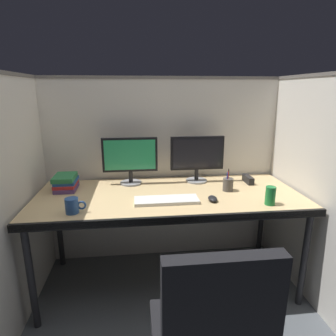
# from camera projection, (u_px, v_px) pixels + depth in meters

# --- Properties ---
(ground_plane) EXTENTS (8.00, 8.00, 0.00)m
(ground_plane) POSITION_uv_depth(u_px,v_px,m) (174.00, 309.00, 1.97)
(ground_plane) COLOR #4C5156
(cubicle_partition_rear) EXTENTS (2.21, 0.06, 1.57)m
(cubicle_partition_rear) POSITION_uv_depth(u_px,v_px,m) (163.00, 171.00, 2.47)
(cubicle_partition_rear) COLOR beige
(cubicle_partition_rear) RESTS_ON ground
(cubicle_partition_left) EXTENTS (0.06, 1.41, 1.57)m
(cubicle_partition_left) POSITION_uv_depth(u_px,v_px,m) (18.00, 198.00, 1.84)
(cubicle_partition_left) COLOR beige
(cubicle_partition_left) RESTS_ON ground
(cubicle_partition_right) EXTENTS (0.06, 1.41, 1.57)m
(cubicle_partition_right) POSITION_uv_depth(u_px,v_px,m) (307.00, 187.00, 2.06)
(cubicle_partition_right) COLOR beige
(cubicle_partition_right) RESTS_ON ground
(desk) EXTENTS (1.90, 0.80, 0.74)m
(desk) POSITION_uv_depth(u_px,v_px,m) (169.00, 201.00, 2.06)
(desk) COLOR tan
(desk) RESTS_ON ground
(monitor_left) EXTENTS (0.43, 0.17, 0.37)m
(monitor_left) POSITION_uv_depth(u_px,v_px,m) (130.00, 157.00, 2.22)
(monitor_left) COLOR gray
(monitor_left) RESTS_ON desk
(monitor_right) EXTENTS (0.43, 0.17, 0.37)m
(monitor_right) POSITION_uv_depth(u_px,v_px,m) (197.00, 156.00, 2.28)
(monitor_right) COLOR gray
(monitor_right) RESTS_ON desk
(keyboard_main) EXTENTS (0.43, 0.15, 0.02)m
(keyboard_main) POSITION_uv_depth(u_px,v_px,m) (166.00, 200.00, 1.91)
(keyboard_main) COLOR silver
(keyboard_main) RESTS_ON desk
(computer_mouse) EXTENTS (0.06, 0.10, 0.04)m
(computer_mouse) POSITION_uv_depth(u_px,v_px,m) (213.00, 199.00, 1.92)
(computer_mouse) COLOR black
(computer_mouse) RESTS_ON desk
(book_stack) EXTENTS (0.16, 0.22, 0.11)m
(book_stack) POSITION_uv_depth(u_px,v_px,m) (66.00, 182.00, 2.13)
(book_stack) COLOR #4C3366
(book_stack) RESTS_ON desk
(pen_cup) EXTENTS (0.08, 0.08, 0.17)m
(pen_cup) POSITION_uv_depth(u_px,v_px,m) (228.00, 184.00, 2.11)
(pen_cup) COLOR #4C4742
(pen_cup) RESTS_ON desk
(coffee_mug) EXTENTS (0.13, 0.08, 0.09)m
(coffee_mug) POSITION_uv_depth(u_px,v_px,m) (72.00, 206.00, 1.73)
(coffee_mug) COLOR #264C8C
(coffee_mug) RESTS_ON desk
(soda_can) EXTENTS (0.07, 0.07, 0.12)m
(soda_can) POSITION_uv_depth(u_px,v_px,m) (270.00, 196.00, 1.85)
(soda_can) COLOR #197233
(soda_can) RESTS_ON desk
(red_stapler) EXTENTS (0.04, 0.15, 0.06)m
(red_stapler) POSITION_uv_depth(u_px,v_px,m) (248.00, 179.00, 2.30)
(red_stapler) COLOR black
(red_stapler) RESTS_ON desk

